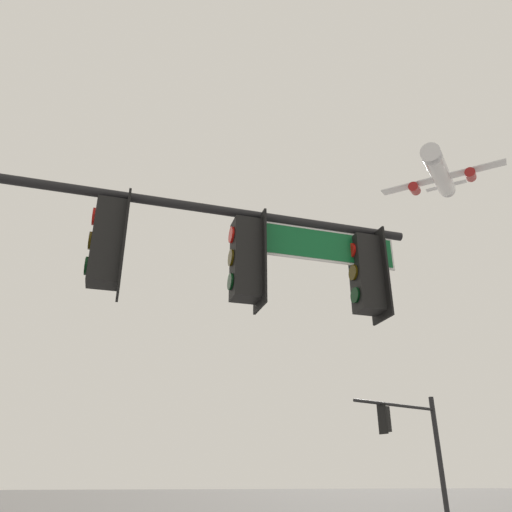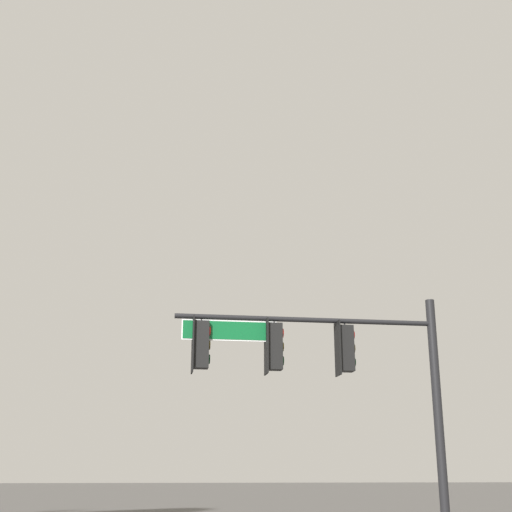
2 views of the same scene
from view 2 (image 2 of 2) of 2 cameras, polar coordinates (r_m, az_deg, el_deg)
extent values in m
cylinder|color=black|center=(17.84, 14.39, -12.65)|extent=(0.22, 0.22, 5.87)
cylinder|color=black|center=(17.22, 4.04, -5.12)|extent=(6.30, 0.54, 0.12)
cube|color=black|center=(17.27, 6.56, -7.35)|extent=(0.06, 0.52, 1.30)
cube|color=black|center=(17.32, 7.17, -7.36)|extent=(0.38, 0.34, 1.10)
cylinder|color=black|center=(17.44, 7.10, -5.38)|extent=(0.04, 0.04, 0.12)
cylinder|color=red|center=(17.44, 7.77, -6.30)|extent=(0.04, 0.22, 0.22)
cylinder|color=#392D05|center=(17.38, 7.81, -7.36)|extent=(0.04, 0.22, 0.22)
cylinder|color=black|center=(17.32, 7.86, -8.44)|extent=(0.04, 0.22, 0.22)
cube|color=black|center=(16.91, 0.83, -7.25)|extent=(0.06, 0.52, 1.30)
cube|color=black|center=(16.95, 1.47, -7.27)|extent=(0.38, 0.34, 1.10)
cylinder|color=black|center=(17.06, 1.45, -5.25)|extent=(0.04, 0.04, 0.12)
cylinder|color=red|center=(17.04, 2.13, -6.19)|extent=(0.04, 0.22, 0.22)
cylinder|color=#392D05|center=(16.98, 2.14, -7.28)|extent=(0.04, 0.22, 0.22)
cylinder|color=black|center=(16.93, 2.15, -8.38)|extent=(0.04, 0.22, 0.22)
cube|color=black|center=(16.73, -5.09, -7.07)|extent=(0.06, 0.52, 1.30)
cube|color=black|center=(16.74, -4.43, -7.10)|extent=(0.38, 0.34, 1.10)
cylinder|color=black|center=(16.86, -4.39, -5.06)|extent=(0.04, 0.04, 0.12)
cylinder|color=red|center=(16.82, -3.72, -6.01)|extent=(0.04, 0.22, 0.22)
cylinder|color=#392D05|center=(16.75, -3.75, -7.12)|extent=(0.04, 0.22, 0.22)
cylinder|color=black|center=(16.70, -3.77, -8.24)|extent=(0.04, 0.22, 0.22)
cube|color=#0F602D|center=(16.86, -2.13, -5.98)|extent=(2.19, 0.18, 0.43)
cube|color=white|center=(16.86, -2.13, -5.98)|extent=(2.25, 0.17, 0.49)
camera|label=1|loc=(22.56, 3.02, -16.49)|focal=35.00mm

